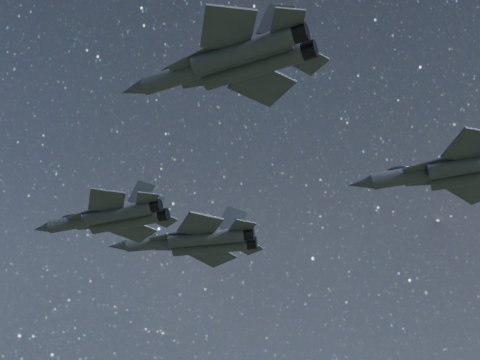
{
  "coord_description": "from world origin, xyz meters",
  "views": [
    {
      "loc": [
        5.59,
        -58.5,
        104.13
      ],
      "look_at": [
        0.94,
        0.72,
        144.91
      ],
      "focal_mm": 55.0,
      "sensor_mm": 36.0,
      "label": 1
    }
  ],
  "objects": [
    {
      "name": "jet_right",
      "position": [
        1.76,
        -17.57,
        143.36
      ],
      "size": [
        16.98,
        11.35,
        4.3
      ],
      "rotation": [
        0.0,
        0.0,
        -0.33
      ],
      "color": "#2D3339"
    },
    {
      "name": "jet_slot",
      "position": [
        23.05,
        3.5,
        146.93
      ],
      "size": [
        19.86,
        13.6,
        4.99
      ],
      "rotation": [
        0.0,
        0.0,
        -0.22
      ],
      "color": "#2D3339"
    },
    {
      "name": "jet_left",
      "position": [
        -5.09,
        13.6,
        145.63
      ],
      "size": [
        18.09,
        12.72,
        4.57
      ],
      "rotation": [
        0.0,
        0.0,
        -0.09
      ],
      "color": "#2D3339"
    },
    {
      "name": "jet_lead",
      "position": [
        -12.07,
        2.5,
        142.32
      ],
      "size": [
        15.37,
        10.47,
        3.86
      ],
      "rotation": [
        0.0,
        0.0,
        -0.24
      ],
      "color": "#2D3339"
    }
  ]
}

